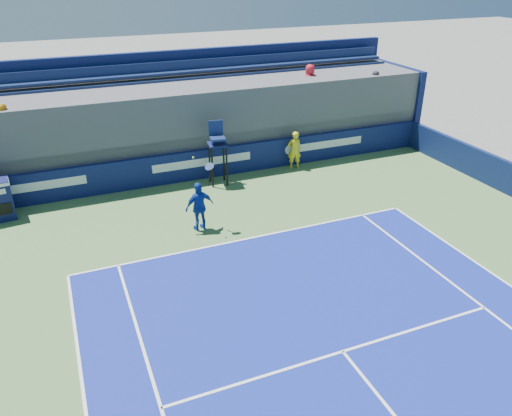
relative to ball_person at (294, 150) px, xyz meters
name	(u,v)px	position (x,y,z in m)	size (l,w,h in m)	color
ball_person	(294,150)	(0.00, 0.00, 0.00)	(0.58, 0.38, 1.59)	yellow
back_hoarding	(202,164)	(-3.85, 0.44, -0.21)	(20.40, 0.21, 1.20)	#0C1447
umpire_chair	(217,146)	(-3.43, -0.31, 0.72)	(0.78, 0.78, 2.48)	black
tennis_player	(200,206)	(-5.15, -3.61, 0.03)	(1.01, 0.55, 2.57)	#123695
stadium_seating	(186,120)	(-3.85, 2.49, 1.02)	(21.00, 4.05, 4.40)	#4B4B4F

